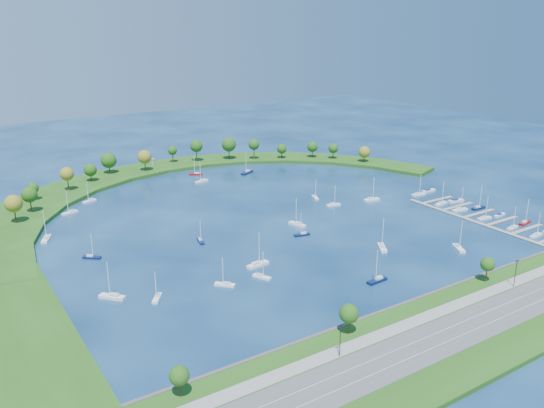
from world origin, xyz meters
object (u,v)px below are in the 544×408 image
moored_boat_0 (459,247)px  docked_boat_11 (428,191)px  moored_boat_7 (372,199)px  moored_boat_10 (377,280)px  docked_boat_5 (500,215)px  dock_system (484,219)px  docked_boat_7 (478,207)px  moored_boat_19 (302,234)px  moored_boat_16 (92,256)px  moored_boat_2 (382,247)px  moored_boat_1 (70,212)px  docked_boat_2 (513,227)px  moored_boat_8 (297,224)px  moored_boat_11 (112,296)px  docked_boat_0 (536,235)px  docked_boat_6 (460,209)px  moored_boat_20 (196,174)px  moored_boat_5 (315,197)px  moored_boat_6 (225,284)px  moored_boat_3 (202,181)px  moored_boat_17 (46,238)px  harbor_tower (153,162)px  docked_boat_10 (418,194)px  docked_boat_4 (484,218)px  moored_boat_15 (247,172)px  docked_boat_8 (441,203)px  moored_boat_18 (157,297)px  moored_boat_4 (333,204)px  moored_boat_14 (201,240)px  docked_boat_9 (456,201)px  docked_boat_3 (525,222)px  moored_boat_12 (90,200)px  moored_boat_13 (262,276)px

moored_boat_0 → docked_boat_11: (53.48, 64.92, -0.25)m
moored_boat_7 → moored_boat_10: 99.40m
docked_boat_5 → dock_system: bearing=166.5°
dock_system → docked_boat_7: 15.85m
moored_boat_19 → moored_boat_16: bearing=-5.6°
moored_boat_7 → moored_boat_2: bearing=-118.4°
moored_boat_1 → docked_boat_2: moored_boat_1 is taller
moored_boat_0 → moored_boat_8: 72.87m
moored_boat_11 → docked_boat_2: moored_boat_11 is taller
docked_boat_0 → docked_boat_6: bearing=84.0°
docked_boat_11 → dock_system: bearing=-105.9°
moored_boat_20 → docked_boat_11: 140.84m
moored_boat_5 → moored_boat_7: 30.38m
moored_boat_6 → moored_boat_16: moored_boat_6 is taller
docked_boat_2 → docked_boat_11: (12.33, 62.04, -0.18)m
moored_boat_3 → moored_boat_17: moored_boat_17 is taller
harbor_tower → moored_boat_3: size_ratio=0.34×
moored_boat_2 → moored_boat_6: 72.55m
docked_boat_10 → docked_boat_7: bearing=-67.0°
docked_boat_0 → docked_boat_4: size_ratio=1.01×
dock_system → docked_boat_0: 27.25m
moored_boat_11 → moored_boat_16: 38.64m
moored_boat_1 → docked_boat_6: (167.32, -103.44, 0.02)m
moored_boat_11 → moored_boat_1: bearing=-48.0°
docked_boat_0 → docked_boat_11: size_ratio=1.25×
moored_boat_15 → moored_boat_17: 140.34m
moored_boat_1 → docked_boat_8: 190.69m
moored_boat_11 → moored_boat_18: 15.67m
moored_boat_4 → moored_boat_19: 46.54m
dock_system → docked_boat_2: size_ratio=7.79×
moored_boat_20 → moored_boat_10: bearing=119.0°
moored_boat_7 → moored_boat_19: 65.38m
moored_boat_8 → docked_boat_7: 97.06m
moored_boat_0 → moored_boat_11: (-136.51, 36.27, 0.02)m
moored_boat_8 → moored_boat_14: (-47.47, 5.96, -0.08)m
docked_boat_5 → docked_boat_9: 26.94m
moored_boat_7 → moored_boat_19: (-61.74, -21.52, -0.06)m
docked_boat_0 → docked_boat_3: 16.40m
moored_boat_10 → moored_boat_12: (-62.26, 154.52, -0.04)m
moored_boat_10 → moored_boat_13: (-34.14, 25.97, -0.05)m
moored_boat_14 → docked_boat_2: docked_boat_2 is taller
moored_boat_12 → moored_boat_6: bearing=75.9°
dock_system → moored_boat_0: (-40.91, -18.19, 0.59)m
moored_boat_8 → moored_boat_17: bearing=53.0°
moored_boat_5 → docked_boat_7: (59.15, -60.26, 0.05)m
docked_boat_7 → moored_boat_11: bearing=177.9°
moored_boat_12 → docked_boat_3: (164.17, -146.79, 0.03)m
docked_boat_5 → docked_boat_7: docked_boat_7 is taller
moored_boat_0 → moored_boat_1: (-126.20, 136.52, -0.03)m
moored_boat_19 → moored_boat_8: bearing=-105.0°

